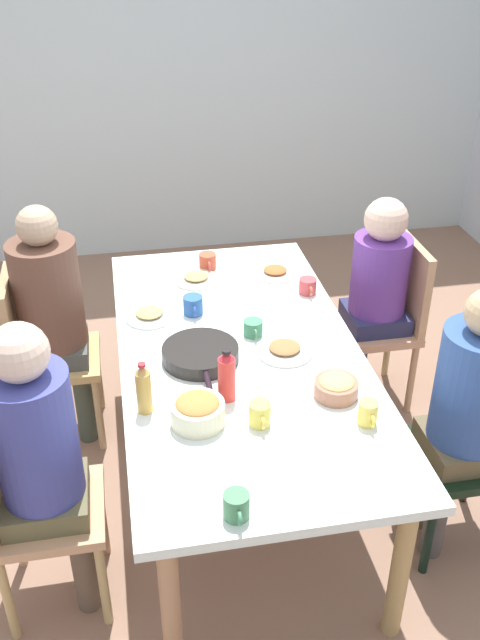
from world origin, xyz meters
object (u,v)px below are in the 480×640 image
object	(u,v)px
bowl_0	(336,387)
cup_4	(253,328)
serving_pan	(200,354)
cup_2	(368,413)
chair_2	(24,501)
cup_0	(193,305)
person_2	(41,450)
cup_1	(308,286)
cup_3	(208,261)
plate_3	(196,278)
bowl_1	(198,411)
bottle_1	(144,389)
dining_table	(240,364)
person_0	(52,307)
bottle_0	(227,376)
chair_0	(39,349)
cup_6	(260,414)
cup_5	(236,506)
person_1	(468,402)
plate_1	(275,272)
person_3	(376,285)
chair_3	(390,314)
plate_0	(150,315)
plate_2	(285,350)

from	to	relation	value
bowl_0	cup_4	world-z (taller)	bowl_0
serving_pan	cup_2	size ratio (longest dim) A/B	4.66
chair_2	cup_0	distance (m)	1.15
person_2	cup_0	distance (m)	1.06
cup_1	person_2	bearing A→B (deg)	-52.24
cup_3	plate_3	bearing A→B (deg)	-31.40
cup_2	bowl_0	bearing A→B (deg)	-161.53
bowl_1	bottle_1	world-z (taller)	bottle_1
dining_table	person_0	size ratio (longest dim) A/B	1.63
bottle_0	chair_0	bearing A→B (deg)	-136.59
serving_pan	cup_6	xyz separation A→B (m)	(0.45, 0.16, 0.02)
cup_2	cup_5	world-z (taller)	cup_2
person_1	plate_1	size ratio (longest dim) A/B	5.65
person_3	cup_3	world-z (taller)	person_3
serving_pan	plate_1	bearing A→B (deg)	145.48
person_3	cup_0	distance (m)	0.97
dining_table	person_1	world-z (taller)	person_1
person_0	cup_1	xyz separation A→B (m)	(0.07, 1.21, 0.02)
person_2	person_3	xyz separation A→B (m)	(-1.01, 1.59, -0.04)
person_1	serving_pan	world-z (taller)	person_1
cup_2	person_2	bearing A→B (deg)	-92.87
person_3	cup_6	distance (m)	1.29
chair_0	chair_3	size ratio (longest dim) A/B	1.00
bottle_1	plate_1	bearing A→B (deg)	143.65
dining_table	cup_6	bearing A→B (deg)	-2.20
chair_2	bottle_0	distance (m)	0.86
dining_table	person_1	xyz separation A→B (m)	(0.50, 0.80, 0.06)
dining_table	bottle_0	bearing A→B (deg)	-19.24
plate_0	cup_6	size ratio (longest dim) A/B	1.95
cup_6	bottle_0	bearing A→B (deg)	-152.45
dining_table	cup_5	xyz separation A→B (m)	(0.92, -0.18, 0.12)
bottle_1	chair_0	bearing A→B (deg)	-151.12
dining_table	serving_pan	bearing A→B (deg)	-76.09
chair_3	cup_4	distance (m)	0.93
person_1	cup_5	world-z (taller)	person_1
plate_1	chair_2	bearing A→B (deg)	-45.85
chair_0	bottle_0	distance (m)	1.17
serving_pan	cup_4	size ratio (longest dim) A/B	4.16
plate_3	serving_pan	distance (m)	0.71
dining_table	chair_2	size ratio (longest dim) A/B	2.24
bowl_1	plate_0	bearing A→B (deg)	-171.54
chair_3	bottle_0	size ratio (longest dim) A/B	4.08
chair_0	serving_pan	xyz separation A→B (m)	(0.55, 0.71, 0.24)
chair_2	cup_1	world-z (taller)	chair_2
plate_1	cup_0	bearing A→B (deg)	-55.84
person_0	plate_3	world-z (taller)	person_0
person_2	cup_0	size ratio (longest dim) A/B	9.86
serving_pan	chair_0	bearing A→B (deg)	-127.50
plate_2	person_1	bearing A→B (deg)	53.59
plate_2	bowl_0	distance (m)	0.35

